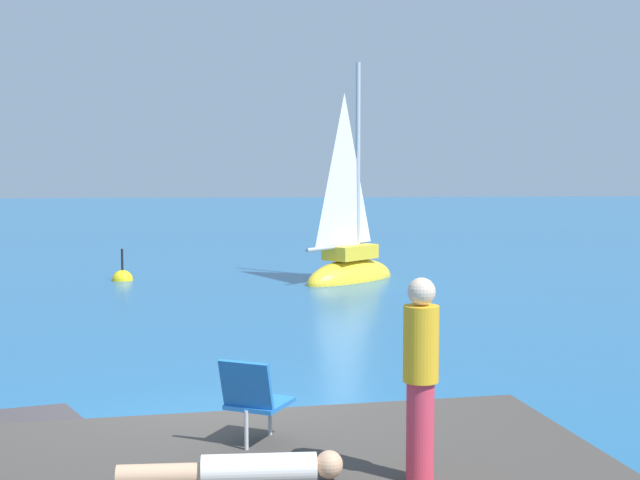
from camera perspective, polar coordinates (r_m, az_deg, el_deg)
The scene contains 8 objects.
ground_plane at distance 10.07m, azimuth -6.61°, elevation -12.60°, with size 160.00×160.00×0.00m, color #236093.
boulder_seaward at distance 9.06m, azimuth -3.19°, elevation -14.60°, with size 1.13×0.91×0.62m, color #444237.
boulder_inland at distance 9.25m, azimuth -19.69°, elevation -14.45°, with size 1.58×1.27×0.87m, color #3A3538.
sailboat_near at distance 23.12m, azimuth 1.99°, elevation -1.84°, with size 3.19×3.18×6.39m.
person_sunbather at distance 6.99m, azimuth -5.16°, elevation -14.91°, with size 1.76×0.25×0.25m.
person_standing at distance 6.86m, azimuth 6.68°, elevation -8.75°, with size 0.28×0.28×1.62m.
beach_chair at distance 7.80m, azimuth -4.40°, elevation -10.28°, with size 0.70×0.75×0.80m.
marker_buoy at distance 23.76m, azimuth -12.92°, elevation -2.60°, with size 0.56×0.56×1.13m.
Camera 1 is at (0.27, -9.61, 3.00)m, focal length 48.39 mm.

